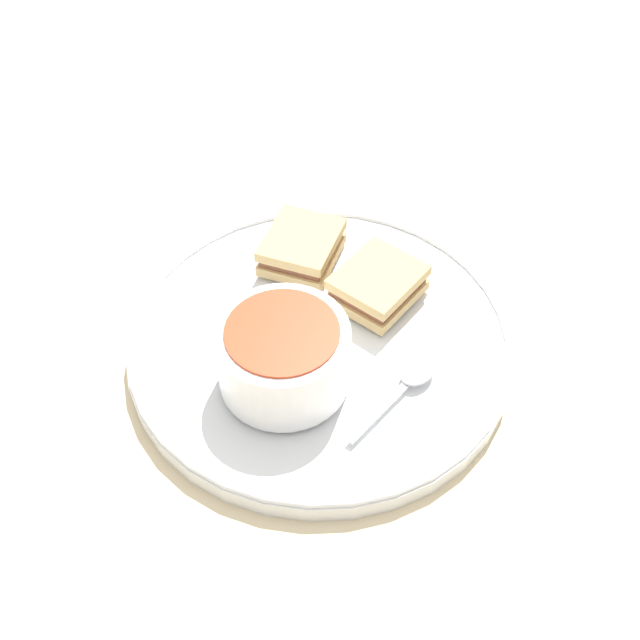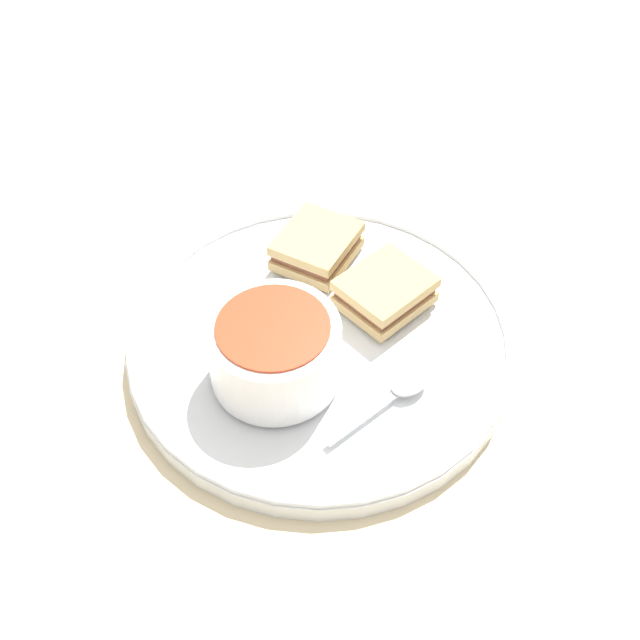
% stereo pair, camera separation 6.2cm
% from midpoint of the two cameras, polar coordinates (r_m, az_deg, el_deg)
% --- Properties ---
extents(ground_plane, '(2.40, 2.40, 0.00)m').
position_cam_midpoint_polar(ground_plane, '(0.65, 2.74, -2.32)').
color(ground_plane, beige).
extents(plate, '(0.33, 0.33, 0.02)m').
position_cam_midpoint_polar(plate, '(0.64, 2.77, -1.69)').
color(plate, white).
rests_on(plate, ground_plane).
extents(soup_bowl, '(0.10, 0.10, 0.06)m').
position_cam_midpoint_polar(soup_bowl, '(0.58, -0.45, -2.51)').
color(soup_bowl, white).
rests_on(soup_bowl, plate).
extents(spoon, '(0.03, 0.10, 0.01)m').
position_cam_midpoint_polar(spoon, '(0.60, 9.31, -5.26)').
color(spoon, silver).
rests_on(spoon, plate).
extents(sandwich_half_near, '(0.06, 0.07, 0.03)m').
position_cam_midpoint_polar(sandwich_half_near, '(0.65, 7.70, 2.05)').
color(sandwich_half_near, tan).
rests_on(sandwich_half_near, plate).
extents(sandwich_half_far, '(0.08, 0.09, 0.03)m').
position_cam_midpoint_polar(sandwich_half_far, '(0.69, 2.35, 5.53)').
color(sandwich_half_far, tan).
rests_on(sandwich_half_far, plate).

